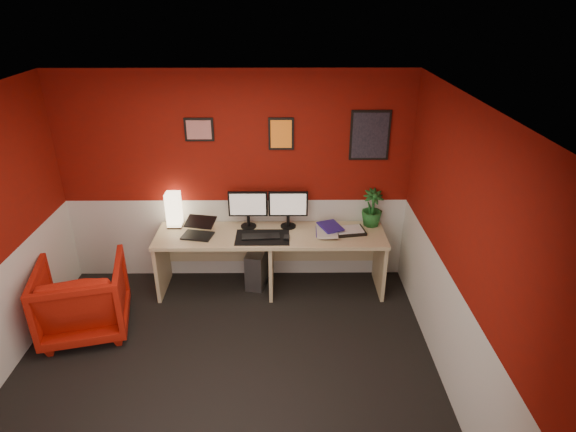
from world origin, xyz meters
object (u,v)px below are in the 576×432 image
object	(u,v)px
monitor_left	(248,204)
zen_tray	(349,231)
shoji_lamp	(174,211)
monitor_right	(288,204)
desk	(271,262)
laptop	(197,228)
pc_tower	(258,266)
potted_plant	(372,208)
armchair	(83,298)

from	to	relation	value
monitor_left	zen_tray	size ratio (longest dim) A/B	1.66
shoji_lamp	monitor_right	distance (m)	1.32
monitor_left	monitor_right	xyz separation A→B (m)	(0.46, -0.00, 0.00)
desk	laptop	world-z (taller)	laptop
monitor_left	pc_tower	bearing A→B (deg)	-30.91
monitor_left	potted_plant	distance (m)	1.44
laptop	potted_plant	distance (m)	2.01
laptop	armchair	bearing A→B (deg)	-136.11
desk	monitor_left	bearing A→B (deg)	144.47
desk	armchair	size ratio (longest dim) A/B	3.06
potted_plant	armchair	world-z (taller)	potted_plant
potted_plant	pc_tower	xyz separation A→B (m)	(-1.34, -0.09, -0.72)
monitor_right	potted_plant	xyz separation A→B (m)	(0.97, 0.04, -0.07)
zen_tray	armchair	size ratio (longest dim) A/B	0.41
zen_tray	armchair	bearing A→B (deg)	-164.47
desk	armchair	world-z (taller)	armchair
monitor_left	desk	bearing A→B (deg)	-35.53
armchair	shoji_lamp	bearing A→B (deg)	-143.25
shoji_lamp	zen_tray	world-z (taller)	shoji_lamp
shoji_lamp	pc_tower	distance (m)	1.19
monitor_right	desk	bearing A→B (deg)	-137.33
laptop	pc_tower	bearing A→B (deg)	26.98
shoji_lamp	laptop	bearing A→B (deg)	-40.73
monitor_left	armchair	bearing A→B (deg)	-150.59
monitor_left	zen_tray	bearing A→B (deg)	-7.33
shoji_lamp	desk	bearing A→B (deg)	-10.50
monitor_right	zen_tray	distance (m)	0.76
laptop	potted_plant	size ratio (longest dim) A/B	0.76
desk	pc_tower	distance (m)	0.26
monitor_right	armchair	world-z (taller)	monitor_right
zen_tray	monitor_left	bearing A→B (deg)	172.67
shoji_lamp	armchair	bearing A→B (deg)	-129.74
monitor_left	pc_tower	distance (m)	0.80
potted_plant	shoji_lamp	bearing A→B (deg)	-179.64
laptop	potted_plant	world-z (taller)	potted_plant
monitor_left	zen_tray	xyz separation A→B (m)	(1.16, -0.15, -0.28)
laptop	pc_tower	xyz separation A→B (m)	(0.65, 0.18, -0.61)
desk	potted_plant	bearing A→B (deg)	10.70
monitor_right	armchair	xyz separation A→B (m)	(-2.11, -0.92, -0.63)
zen_tray	pc_tower	xyz separation A→B (m)	(-1.06, 0.09, -0.52)
monitor_right	zen_tray	bearing A→B (deg)	-11.93
desk	monitor_right	distance (m)	0.71
desk	shoji_lamp	world-z (taller)	shoji_lamp
armchair	desk	bearing A→B (deg)	-172.29
armchair	monitor_left	bearing A→B (deg)	-164.10
zen_tray	laptop	bearing A→B (deg)	-177.06
shoji_lamp	armchair	world-z (taller)	shoji_lamp
desk	armchair	xyz separation A→B (m)	(-1.91, -0.74, 0.02)
laptop	potted_plant	xyz separation A→B (m)	(1.99, 0.27, 0.11)
desk	laptop	size ratio (longest dim) A/B	7.88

